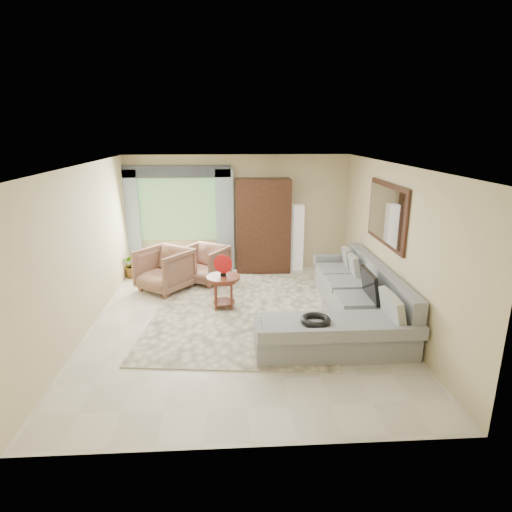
{
  "coord_description": "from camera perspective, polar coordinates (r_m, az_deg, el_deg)",
  "views": [
    {
      "loc": [
        -0.17,
        -6.63,
        3.12
      ],
      "look_at": [
        0.25,
        0.35,
        1.05
      ],
      "focal_mm": 30.0,
      "sensor_mm": 36.0,
      "label": 1
    }
  ],
  "objects": [
    {
      "name": "curtain_left",
      "position": [
        9.96,
        -16.35,
        4.41
      ],
      "size": [
        0.4,
        0.08,
        2.3
      ],
      "primitive_type": "cube",
      "color": "#9EB7CC",
      "rests_on": "ground"
    },
    {
      "name": "curtain_right",
      "position": [
        9.71,
        -4.15,
        4.74
      ],
      "size": [
        0.4,
        0.08,
        2.3
      ],
      "primitive_type": "cube",
      "color": "#9EB7CC",
      "rests_on": "ground"
    },
    {
      "name": "wall_mirror",
      "position": [
        7.59,
        17.01,
        5.36
      ],
      "size": [
        0.05,
        1.7,
        1.05
      ],
      "color": "black",
      "rests_on": "wall_right"
    },
    {
      "name": "armchair_left",
      "position": [
        8.77,
        -12.1,
        -1.77
      ],
      "size": [
        1.3,
        1.3,
        0.85
      ],
      "primitive_type": "imported",
      "rotation": [
        0.0,
        0.0,
        -0.66
      ],
      "color": "brown",
      "rests_on": "ground"
    },
    {
      "name": "potted_plant",
      "position": [
        9.74,
        -16.1,
        -1.06
      ],
      "size": [
        0.58,
        0.52,
        0.58
      ],
      "primitive_type": "imported",
      "rotation": [
        0.0,
        0.0,
        0.12
      ],
      "color": "#999999",
      "rests_on": "ground"
    },
    {
      "name": "armchair_right",
      "position": [
        9.09,
        -6.86,
        -1.11
      ],
      "size": [
        1.16,
        1.17,
        0.78
      ],
      "primitive_type": "imported",
      "rotation": [
        0.0,
        0.0,
        -0.55
      ],
      "color": "#996A53",
      "rests_on": "ground"
    },
    {
      "name": "floor_lamp",
      "position": [
        9.82,
        5.57,
        2.44
      ],
      "size": [
        0.24,
        0.24,
        1.5
      ],
      "primitive_type": "cube",
      "color": "silver",
      "rests_on": "ground"
    },
    {
      "name": "armoire",
      "position": [
        9.6,
        0.94,
        4.03
      ],
      "size": [
        1.2,
        0.55,
        2.1
      ],
      "primitive_type": "cube",
      "color": "black",
      "rests_on": "ground"
    },
    {
      "name": "garden_hose",
      "position": [
        6.14,
        7.95,
        -8.46
      ],
      "size": [
        0.43,
        0.43,
        0.09
      ],
      "primitive_type": "torus",
      "color": "black",
      "rests_on": "sectional_sofa"
    },
    {
      "name": "ground",
      "position": [
        7.33,
        -1.81,
        -8.71
      ],
      "size": [
        6.0,
        6.0,
        0.0
      ],
      "primitive_type": "plane",
      "color": "silver",
      "rests_on": "ground"
    },
    {
      "name": "area_rug",
      "position": [
        7.72,
        -1.96,
        -7.27
      ],
      "size": [
        3.42,
        4.31,
        0.02
      ],
      "primitive_type": "cube",
      "rotation": [
        0.0,
        0.0,
        -0.11
      ],
      "color": "#F5E8C2",
      "rests_on": "ground"
    },
    {
      "name": "coffee_table",
      "position": [
        7.75,
        -4.34,
        -4.73
      ],
      "size": [
        0.61,
        0.61,
        0.61
      ],
      "rotation": [
        0.0,
        0.0,
        0.29
      ],
      "color": "#511E15",
      "rests_on": "ground"
    },
    {
      "name": "window",
      "position": [
        9.82,
        -10.35,
        6.13
      ],
      "size": [
        1.8,
        0.04,
        1.4
      ],
      "primitive_type": "cube",
      "color": "#669E59",
      "rests_on": "wall_back"
    },
    {
      "name": "sectional_sofa",
      "position": [
        7.31,
        12.42,
        -6.74
      ],
      "size": [
        2.3,
        3.46,
        0.9
      ],
      "color": "gray",
      "rests_on": "ground"
    },
    {
      "name": "tv_screen",
      "position": [
        7.14,
        14.94,
        -3.74
      ],
      "size": [
        0.14,
        0.74,
        0.48
      ],
      "primitive_type": "cube",
      "rotation": [
        0.0,
        -0.17,
        0.0
      ],
      "color": "black",
      "rests_on": "sectional_sofa"
    },
    {
      "name": "red_disc",
      "position": [
        7.58,
        -4.43,
        -1.07
      ],
      "size": [
        0.33,
        0.13,
        0.34
      ],
      "primitive_type": "cylinder",
      "rotation": [
        1.57,
        0.0,
        -0.3
      ],
      "color": "red",
      "rests_on": "coffee_table"
    },
    {
      "name": "valance",
      "position": [
        9.64,
        -10.66,
        11.03
      ],
      "size": [
        2.4,
        0.12,
        0.26
      ],
      "primitive_type": "cube",
      "color": "#1E232D",
      "rests_on": "wall_back"
    }
  ]
}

